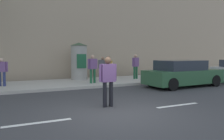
{
  "coord_description": "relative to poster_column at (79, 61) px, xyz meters",
  "views": [
    {
      "loc": [
        -3.19,
        -6.23,
        1.85
      ],
      "look_at": [
        0.75,
        2.0,
        1.19
      ],
      "focal_mm": 36.62,
      "sensor_mm": 36.0,
      "label": 1
    }
  ],
  "objects": [
    {
      "name": "ground_plane",
      "position": [
        -1.31,
        -8.15,
        -1.37
      ],
      "size": [
        80.0,
        80.0,
        0.0
      ],
      "primitive_type": "plane",
      "color": "#38383A"
    },
    {
      "name": "pedestrian_in_dark_shirt",
      "position": [
        -1.24,
        -7.26,
        -0.35
      ],
      "size": [
        0.67,
        0.26,
        1.73
      ],
      "color": "black",
      "rests_on": "ground_plane"
    },
    {
      "name": "parked_car_red",
      "position": [
        4.6,
        -4.58,
        -0.66
      ],
      "size": [
        4.64,
        2.11,
        1.47
      ],
      "color": "#2D5938",
      "rests_on": "ground_plane"
    },
    {
      "name": "poster_column",
      "position": [
        0.0,
        0.0,
        0.0
      ],
      "size": [
        1.15,
        1.15,
        2.41
      ],
      "color": "#9E9B93",
      "rests_on": "sidewalk_curb"
    },
    {
      "name": "lane_markings",
      "position": [
        -1.31,
        -8.15,
        -1.37
      ],
      "size": [
        25.8,
        0.16,
        0.01
      ],
      "color": "silver",
      "rests_on": "ground_plane"
    },
    {
      "name": "pedestrian_near_pole",
      "position": [
        -4.57,
        -1.23,
        -0.36
      ],
      "size": [
        0.6,
        0.43,
        1.48
      ],
      "color": "navy",
      "rests_on": "sidewalk_curb"
    },
    {
      "name": "pedestrian_in_red_top",
      "position": [
        1.21,
        -1.12,
        -0.34
      ],
      "size": [
        0.49,
        0.52,
        1.51
      ],
      "color": "black",
      "rests_on": "sidewalk_curb"
    },
    {
      "name": "building_backdrop",
      "position": [
        -1.31,
        3.85,
        3.35
      ],
      "size": [
        36.0,
        5.0,
        9.46
      ],
      "primitive_type": "cube",
      "color": "tan",
      "rests_on": "ground_plane"
    },
    {
      "name": "sidewalk_curb",
      "position": [
        -1.31,
        -1.15,
        -1.3
      ],
      "size": [
        36.0,
        4.0,
        0.15
      ],
      "primitive_type": "cube",
      "color": "#B2ADA3",
      "rests_on": "ground_plane"
    },
    {
      "name": "pedestrian_tallest",
      "position": [
        0.13,
        -2.15,
        -0.26
      ],
      "size": [
        0.65,
        0.37,
        1.62
      ],
      "color": "#1E5938",
      "rests_on": "sidewalk_curb"
    },
    {
      "name": "pedestrian_with_backpack",
      "position": [
        2.29,
        0.29,
        -0.33
      ],
      "size": [
        0.5,
        0.5,
        1.53
      ],
      "color": "#B78C33",
      "rests_on": "sidewalk_curb"
    },
    {
      "name": "pedestrian_in_light_jacket",
      "position": [
        3.52,
        -1.31,
        -0.26
      ],
      "size": [
        0.57,
        0.3,
        1.65
      ],
      "color": "#1E5938",
      "rests_on": "sidewalk_curb"
    }
  ]
}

